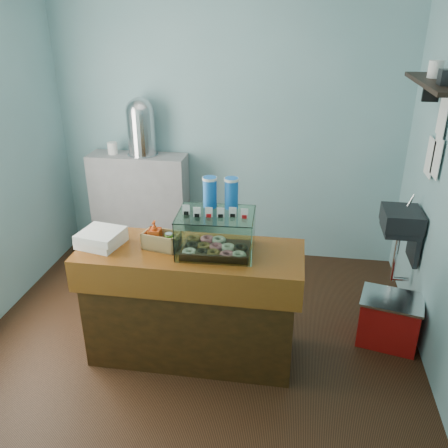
% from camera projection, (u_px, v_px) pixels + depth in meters
% --- Properties ---
extents(ground, '(3.50, 3.50, 0.00)m').
position_uv_depth(ground, '(200.00, 332.00, 3.94)').
color(ground, black).
rests_on(ground, ground).
extents(room_shell, '(3.54, 3.04, 2.82)m').
position_uv_depth(room_shell, '(199.00, 129.00, 3.24)').
color(room_shell, '#74A5AA').
rests_on(room_shell, ground).
extents(counter, '(1.60, 0.60, 0.90)m').
position_uv_depth(counter, '(192.00, 303.00, 3.52)').
color(counter, '#44240D').
rests_on(counter, ground).
extents(back_shelf, '(1.00, 0.32, 1.10)m').
position_uv_depth(back_shelf, '(141.00, 205.00, 5.03)').
color(back_shelf, '#99999C').
rests_on(back_shelf, ground).
extents(display_case, '(0.54, 0.41, 0.51)m').
position_uv_depth(display_case, '(216.00, 228.00, 3.28)').
color(display_case, '#341B0F').
rests_on(display_case, counter).
extents(condiment_crate, '(0.27, 0.20, 0.20)m').
position_uv_depth(condiment_crate, '(160.00, 238.00, 3.35)').
color(condiment_crate, '#A78753').
rests_on(condiment_crate, counter).
extents(pastry_boxes, '(0.34, 0.34, 0.11)m').
position_uv_depth(pastry_boxes, '(101.00, 238.00, 3.39)').
color(pastry_boxes, white).
rests_on(pastry_boxes, counter).
extents(coffee_urn, '(0.31, 0.31, 0.57)m').
position_uv_depth(coffee_urn, '(141.00, 125.00, 4.68)').
color(coffee_urn, silver).
rests_on(coffee_urn, back_shelf).
extents(red_cooler, '(0.53, 0.45, 0.41)m').
position_uv_depth(red_cooler, '(389.00, 320.00, 3.75)').
color(red_cooler, '#B9110E').
rests_on(red_cooler, ground).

